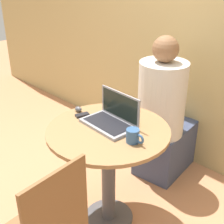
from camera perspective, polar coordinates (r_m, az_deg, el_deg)
The scene contains 8 objects.
ground_plane at distance 2.50m, azimuth -0.60°, elevation -18.72°, with size 12.00×12.00×0.00m, color tan.
back_wall at distance 2.72m, azimuth 17.10°, elevation 15.16°, with size 7.00×0.05×2.60m.
round_table at distance 2.13m, azimuth -0.67°, elevation -7.50°, with size 0.81×0.81×0.77m.
laptop at distance 2.07m, azimuth -0.04°, elevation -1.17°, with size 0.37×0.24×0.21m.
cell_phone at distance 2.21m, azimuth -5.52°, elevation -0.57°, with size 0.07×0.11×0.02m.
computer_mouse at distance 2.27m, azimuth -6.18°, elevation 0.53°, with size 0.06×0.04×0.04m.
coffee_cup at distance 1.87m, azimuth 3.93°, elevation -4.41°, with size 0.13×0.08×0.09m.
person_seated at distance 2.70m, azimuth 9.41°, elevation -1.65°, with size 0.44×0.62×1.26m.
Camera 1 is at (1.28, -1.24, 1.76)m, focal length 50.00 mm.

